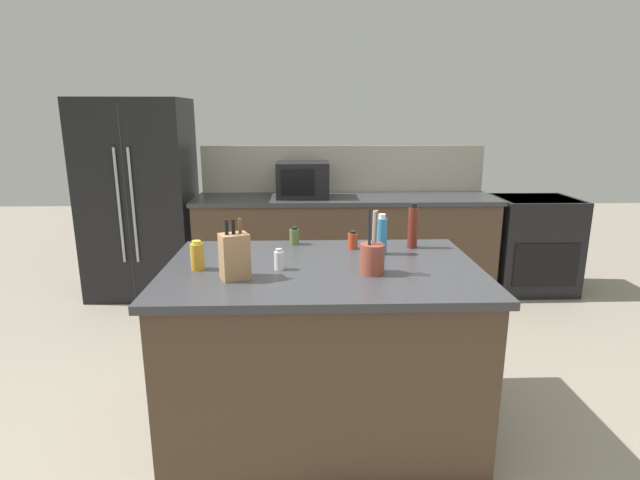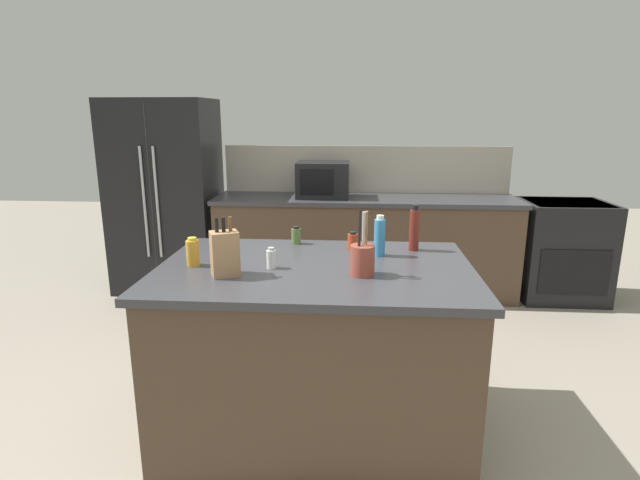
{
  "view_description": "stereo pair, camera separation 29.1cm",
  "coord_description": "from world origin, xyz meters",
  "px_view_note": "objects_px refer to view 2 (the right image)",
  "views": [
    {
      "loc": [
        -0.09,
        -2.48,
        1.71
      ],
      "look_at": [
        0.0,
        0.35,
        0.99
      ],
      "focal_mm": 28.0,
      "sensor_mm": 36.0,
      "label": 1
    },
    {
      "loc": [
        0.2,
        -2.47,
        1.71
      ],
      "look_at": [
        0.0,
        0.35,
        0.99
      ],
      "focal_mm": 28.0,
      "sensor_mm": 36.0,
      "label": 2
    }
  ],
  "objects_px": {
    "knife_block": "(225,253)",
    "refrigerator": "(166,196)",
    "honey_jar": "(193,252)",
    "utensil_crock": "(362,259)",
    "dish_soap_bottle": "(380,237)",
    "vinegar_bottle": "(414,229)",
    "microwave": "(323,180)",
    "spice_jar_oregano": "(296,236)",
    "range_oven": "(562,250)",
    "salt_shaker": "(271,259)",
    "spice_jar_paprika": "(353,241)"
  },
  "relations": [
    {
      "from": "knife_block",
      "to": "honey_jar",
      "type": "height_order",
      "value": "knife_block"
    },
    {
      "from": "refrigerator",
      "to": "spice_jar_paprika",
      "type": "xyz_separation_m",
      "value": [
        1.84,
        -1.91,
        0.07
      ]
    },
    {
      "from": "knife_block",
      "to": "range_oven",
      "type": "bearing_deg",
      "value": 18.21
    },
    {
      "from": "spice_jar_oregano",
      "to": "range_oven",
      "type": "bearing_deg",
      "value": 37.31
    },
    {
      "from": "microwave",
      "to": "honey_jar",
      "type": "relative_size",
      "value": 3.23
    },
    {
      "from": "utensil_crock",
      "to": "honey_jar",
      "type": "relative_size",
      "value": 2.13
    },
    {
      "from": "salt_shaker",
      "to": "utensil_crock",
      "type": "bearing_deg",
      "value": -9.65
    },
    {
      "from": "salt_shaker",
      "to": "honey_jar",
      "type": "relative_size",
      "value": 0.73
    },
    {
      "from": "utensil_crock",
      "to": "salt_shaker",
      "type": "distance_m",
      "value": 0.47
    },
    {
      "from": "microwave",
      "to": "spice_jar_oregano",
      "type": "xyz_separation_m",
      "value": [
        -0.05,
        -1.75,
        -0.12
      ]
    },
    {
      "from": "knife_block",
      "to": "spice_jar_oregano",
      "type": "distance_m",
      "value": 0.69
    },
    {
      "from": "salt_shaker",
      "to": "honey_jar",
      "type": "distance_m",
      "value": 0.41
    },
    {
      "from": "salt_shaker",
      "to": "spice_jar_paprika",
      "type": "bearing_deg",
      "value": 43.52
    },
    {
      "from": "range_oven",
      "to": "dish_soap_bottle",
      "type": "xyz_separation_m",
      "value": [
        -1.81,
        -1.98,
        0.58
      ]
    },
    {
      "from": "refrigerator",
      "to": "spice_jar_oregano",
      "type": "relative_size",
      "value": 17.12
    },
    {
      "from": "range_oven",
      "to": "refrigerator",
      "type": "bearing_deg",
      "value": 179.22
    },
    {
      "from": "honey_jar",
      "to": "dish_soap_bottle",
      "type": "bearing_deg",
      "value": 14.75
    },
    {
      "from": "microwave",
      "to": "salt_shaker",
      "type": "bearing_deg",
      "value": -92.9
    },
    {
      "from": "utensil_crock",
      "to": "dish_soap_bottle",
      "type": "distance_m",
      "value": 0.36
    },
    {
      "from": "range_oven",
      "to": "salt_shaker",
      "type": "height_order",
      "value": "salt_shaker"
    },
    {
      "from": "refrigerator",
      "to": "microwave",
      "type": "xyz_separation_m",
      "value": [
        1.54,
        -0.05,
        0.18
      ]
    },
    {
      "from": "range_oven",
      "to": "dish_soap_bottle",
      "type": "relative_size",
      "value": 4.01
    },
    {
      "from": "microwave",
      "to": "spice_jar_paprika",
      "type": "relative_size",
      "value": 4.55
    },
    {
      "from": "refrigerator",
      "to": "vinegar_bottle",
      "type": "relative_size",
      "value": 6.96
    },
    {
      "from": "range_oven",
      "to": "spice_jar_paprika",
      "type": "distance_m",
      "value": 2.75
    },
    {
      "from": "spice_jar_paprika",
      "to": "spice_jar_oregano",
      "type": "xyz_separation_m",
      "value": [
        -0.34,
        0.11,
        0.0
      ]
    },
    {
      "from": "honey_jar",
      "to": "spice_jar_paprika",
      "type": "bearing_deg",
      "value": 24.45
    },
    {
      "from": "salt_shaker",
      "to": "honey_jar",
      "type": "xyz_separation_m",
      "value": [
        -0.41,
        0.02,
        0.02
      ]
    },
    {
      "from": "utensil_crock",
      "to": "vinegar_bottle",
      "type": "bearing_deg",
      "value": 57.95
    },
    {
      "from": "microwave",
      "to": "utensil_crock",
      "type": "xyz_separation_m",
      "value": [
        0.35,
        -2.33,
        -0.08
      ]
    },
    {
      "from": "range_oven",
      "to": "knife_block",
      "type": "distance_m",
      "value": 3.55
    },
    {
      "from": "range_oven",
      "to": "knife_block",
      "type": "xyz_separation_m",
      "value": [
        -2.57,
        -2.39,
        0.59
      ]
    },
    {
      "from": "microwave",
      "to": "spice_jar_oregano",
      "type": "height_order",
      "value": "microwave"
    },
    {
      "from": "microwave",
      "to": "dish_soap_bottle",
      "type": "distance_m",
      "value": 2.03
    },
    {
      "from": "knife_block",
      "to": "refrigerator",
      "type": "bearing_deg",
      "value": 92.04
    },
    {
      "from": "refrigerator",
      "to": "vinegar_bottle",
      "type": "distance_m",
      "value": 2.91
    },
    {
      "from": "refrigerator",
      "to": "honey_jar",
      "type": "distance_m",
      "value": 2.51
    },
    {
      "from": "knife_block",
      "to": "spice_jar_oregano",
      "type": "xyz_separation_m",
      "value": [
        0.27,
        0.64,
        -0.06
      ]
    },
    {
      "from": "range_oven",
      "to": "dish_soap_bottle",
      "type": "bearing_deg",
      "value": -132.35
    },
    {
      "from": "spice_jar_paprika",
      "to": "range_oven",
      "type": "bearing_deg",
      "value": 43.62
    },
    {
      "from": "knife_block",
      "to": "salt_shaker",
      "type": "height_order",
      "value": "knife_block"
    },
    {
      "from": "salt_shaker",
      "to": "spice_jar_paprika",
      "type": "height_order",
      "value": "salt_shaker"
    },
    {
      "from": "vinegar_bottle",
      "to": "microwave",
      "type": "bearing_deg",
      "value": 109.32
    },
    {
      "from": "spice_jar_oregano",
      "to": "knife_block",
      "type": "bearing_deg",
      "value": -113.11
    },
    {
      "from": "range_oven",
      "to": "salt_shaker",
      "type": "bearing_deg",
      "value": -136.4
    },
    {
      "from": "honey_jar",
      "to": "knife_block",
      "type": "bearing_deg",
      "value": -35.47
    },
    {
      "from": "knife_block",
      "to": "spice_jar_paprika",
      "type": "height_order",
      "value": "knife_block"
    },
    {
      "from": "utensil_crock",
      "to": "salt_shaker",
      "type": "height_order",
      "value": "utensil_crock"
    },
    {
      "from": "vinegar_bottle",
      "to": "dish_soap_bottle",
      "type": "distance_m",
      "value": 0.24
    },
    {
      "from": "utensil_crock",
      "to": "range_oven",
      "type": "bearing_deg",
      "value": 50.77
    }
  ]
}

